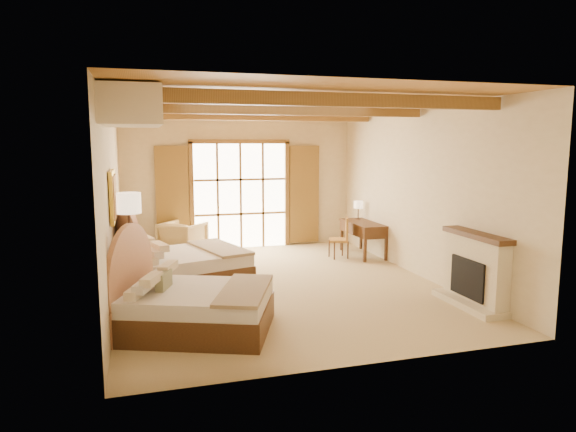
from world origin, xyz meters
name	(u,v)px	position (x,y,z in m)	size (l,w,h in m)	color
floor	(279,285)	(0.00, 0.00, 0.00)	(7.00, 7.00, 0.00)	tan
wall_back	(240,182)	(0.00, 3.50, 1.60)	(5.50, 5.50, 0.00)	beige
wall_left	(113,201)	(-2.75, 0.00, 1.60)	(7.00, 7.00, 0.00)	beige
wall_right	(418,192)	(2.75, 0.00, 1.60)	(7.00, 7.00, 0.00)	beige
ceiling	(278,103)	(0.00, 0.00, 3.20)	(7.00, 7.00, 0.00)	#B67833
ceiling_beams	(278,110)	(0.00, 0.00, 3.08)	(5.39, 4.60, 0.18)	brown
french_doors	(241,196)	(0.00, 3.44, 1.25)	(3.95, 0.08, 2.60)	white
fireplace	(474,274)	(2.60, -2.00, 0.51)	(0.46, 1.40, 1.16)	beige
painting	(113,196)	(-2.70, -0.75, 1.75)	(0.06, 0.95, 0.75)	gold
canopy_valance	(130,107)	(-2.40, -2.00, 2.95)	(0.70, 1.40, 0.45)	beige
bed_near	(186,304)	(-1.80, -1.89, 0.38)	(2.43, 2.06, 1.27)	#4F311A
bed_far	(174,265)	(-1.80, 0.31, 0.41)	(2.47, 2.07, 1.36)	#4F311A
nightstand	(134,285)	(-2.47, -0.36, 0.29)	(0.48, 0.48, 0.58)	#4F311A
floor_lamp	(129,210)	(-2.50, -0.51, 1.51)	(0.38, 0.38, 1.77)	#3C2519
armchair	(183,239)	(-1.44, 2.83, 0.39)	(0.84, 0.86, 0.79)	tan
ottoman	(205,256)	(-1.06, 1.92, 0.19)	(0.51, 0.51, 0.37)	tan
desk	(363,237)	(2.48, 1.83, 0.40)	(0.62, 1.40, 0.75)	#4F311A
desk_chair	(339,245)	(1.87, 1.73, 0.28)	(0.52, 0.51, 0.90)	olive
desk_lamp	(358,205)	(2.57, 2.33, 1.07)	(0.21, 0.21, 0.42)	#3C2519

